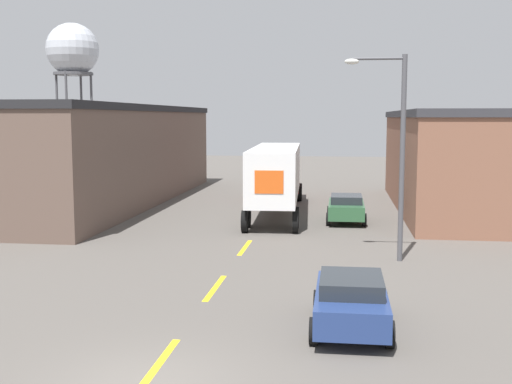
# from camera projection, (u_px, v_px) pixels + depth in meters

# --- Properties ---
(road_centerline) EXTENTS (0.20, 16.50, 0.01)m
(road_centerline) POSITION_uv_depth(u_px,v_px,m) (215.00, 288.00, 21.13)
(road_centerline) COLOR yellow
(road_centerline) RESTS_ON ground_plane
(warehouse_left) EXTENTS (12.70, 28.13, 6.36)m
(warehouse_left) POSITION_uv_depth(u_px,v_px,m) (70.00, 154.00, 42.40)
(warehouse_left) COLOR brown
(warehouse_left) RESTS_ON ground_plane
(warehouse_right) EXTENTS (13.11, 20.63, 5.99)m
(warehouse_right) POSITION_uv_depth(u_px,v_px,m) (507.00, 161.00, 38.40)
(warehouse_right) COLOR brown
(warehouse_right) RESTS_ON ground_plane
(semi_truck) EXTENTS (3.42, 14.95, 3.93)m
(semi_truck) POSITION_uv_depth(u_px,v_px,m) (277.00, 172.00, 37.38)
(semi_truck) COLOR #B21919
(semi_truck) RESTS_ON ground_plane
(parked_car_right_far) EXTENTS (2.07, 4.11, 1.47)m
(parked_car_right_far) POSITION_uv_depth(u_px,v_px,m) (346.00, 208.00, 34.29)
(parked_car_right_far) COLOR #2D5B38
(parked_car_right_far) RESTS_ON ground_plane
(parked_car_right_near) EXTENTS (2.07, 4.11, 1.47)m
(parked_car_right_near) POSITION_uv_depth(u_px,v_px,m) (351.00, 300.00, 16.90)
(parked_car_right_near) COLOR navy
(parked_car_right_near) RESTS_ON ground_plane
(water_tower) EXTENTS (6.01, 6.01, 16.34)m
(water_tower) POSITION_uv_depth(u_px,v_px,m) (73.00, 51.00, 73.71)
(water_tower) COLOR #47474C
(water_tower) RESTS_ON ground_plane
(street_lamp) EXTENTS (2.37, 0.32, 7.96)m
(street_lamp) POSITION_uv_depth(u_px,v_px,m) (396.00, 143.00, 24.63)
(street_lamp) COLOR #4C4C51
(street_lamp) RESTS_ON ground_plane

